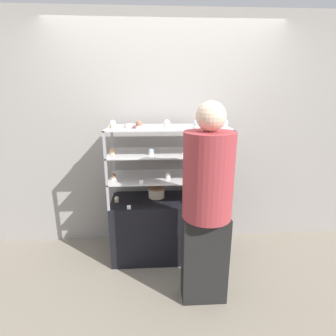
# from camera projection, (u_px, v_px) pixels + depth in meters

# --- Properties ---
(ground_plane) EXTENTS (20.00, 20.00, 0.00)m
(ground_plane) POSITION_uv_depth(u_px,v_px,m) (168.00, 253.00, 2.99)
(ground_plane) COLOR gray
(back_wall) EXTENTS (8.00, 0.05, 2.60)m
(back_wall) POSITION_uv_depth(u_px,v_px,m) (166.00, 135.00, 3.00)
(back_wall) COLOR gray
(back_wall) RESTS_ON ground_plane
(display_base) EXTENTS (1.20, 0.50, 0.67)m
(display_base) POSITION_uv_depth(u_px,v_px,m) (168.00, 227.00, 2.90)
(display_base) COLOR black
(display_base) RESTS_ON ground_plane
(display_riser_lower) EXTENTS (1.20, 0.50, 0.26)m
(display_riser_lower) POSITION_uv_depth(u_px,v_px,m) (168.00, 178.00, 2.73)
(display_riser_lower) COLOR #99999E
(display_riser_lower) RESTS_ON display_base
(display_riser_middle) EXTENTS (1.20, 0.50, 0.26)m
(display_riser_middle) POSITION_uv_depth(u_px,v_px,m) (168.00, 154.00, 2.66)
(display_riser_middle) COLOR #99999E
(display_riser_middle) RESTS_ON display_riser_lower
(display_riser_upper) EXTENTS (1.20, 0.50, 0.26)m
(display_riser_upper) POSITION_uv_depth(u_px,v_px,m) (168.00, 128.00, 2.59)
(display_riser_upper) COLOR #99999E
(display_riser_upper) RESTS_ON display_riser_middle
(layer_cake_centerpiece) EXTENTS (0.18, 0.18, 0.12)m
(layer_cake_centerpiece) POSITION_uv_depth(u_px,v_px,m) (156.00, 192.00, 2.84)
(layer_cake_centerpiece) COLOR beige
(layer_cake_centerpiece) RESTS_ON display_base
(sheet_cake_frosted) EXTENTS (0.19, 0.15, 0.06)m
(sheet_cake_frosted) POSITION_uv_depth(u_px,v_px,m) (200.00, 172.00, 2.75)
(sheet_cake_frosted) COLOR #DBBC84
(sheet_cake_frosted) RESTS_ON display_riser_lower
(cupcake_0) EXTENTS (0.05, 0.05, 0.06)m
(cupcake_0) POSITION_uv_depth(u_px,v_px,m) (117.00, 199.00, 2.72)
(cupcake_0) COLOR #CCB28C
(cupcake_0) RESTS_ON display_base
(cupcake_1) EXTENTS (0.05, 0.05, 0.06)m
(cupcake_1) POSITION_uv_depth(u_px,v_px,m) (187.00, 200.00, 2.69)
(cupcake_1) COLOR white
(cupcake_1) RESTS_ON display_base
(cupcake_2) EXTENTS (0.05, 0.05, 0.06)m
(cupcake_2) POSITION_uv_depth(u_px,v_px,m) (220.00, 197.00, 2.77)
(cupcake_2) COLOR #CCB28C
(cupcake_2) RESTS_ON display_base
(price_tag_0) EXTENTS (0.04, 0.00, 0.04)m
(price_tag_0) POSITION_uv_depth(u_px,v_px,m) (129.00, 207.00, 2.55)
(price_tag_0) COLOR white
(price_tag_0) RESTS_ON display_base
(cupcake_3) EXTENTS (0.05, 0.05, 0.07)m
(cupcake_3) POSITION_uv_depth(u_px,v_px,m) (113.00, 176.00, 2.62)
(cupcake_3) COLOR beige
(cupcake_3) RESTS_ON display_riser_lower
(cupcake_4) EXTENTS (0.05, 0.05, 0.07)m
(cupcake_4) POSITION_uv_depth(u_px,v_px,m) (168.00, 175.00, 2.66)
(cupcake_4) COLOR white
(cupcake_4) RESTS_ON display_riser_lower
(cupcake_5) EXTENTS (0.05, 0.05, 0.07)m
(cupcake_5) POSITION_uv_depth(u_px,v_px,m) (223.00, 177.00, 2.62)
(cupcake_5) COLOR white
(cupcake_5) RESTS_ON display_riser_lower
(price_tag_1) EXTENTS (0.04, 0.00, 0.04)m
(price_tag_1) POSITION_uv_depth(u_px,v_px,m) (141.00, 182.00, 2.49)
(price_tag_1) COLOR white
(price_tag_1) RESTS_ON display_riser_lower
(cupcake_6) EXTENTS (0.05, 0.05, 0.06)m
(cupcake_6) POSITION_uv_depth(u_px,v_px,m) (112.00, 151.00, 2.57)
(cupcake_6) COLOR #CCB28C
(cupcake_6) RESTS_ON display_riser_middle
(cupcake_7) EXTENTS (0.05, 0.05, 0.06)m
(cupcake_7) POSITION_uv_depth(u_px,v_px,m) (151.00, 151.00, 2.56)
(cupcake_7) COLOR white
(cupcake_7) RESTS_ON display_riser_middle
(cupcake_8) EXTENTS (0.05, 0.05, 0.06)m
(cupcake_8) POSITION_uv_depth(u_px,v_px,m) (188.00, 152.00, 2.55)
(cupcake_8) COLOR beige
(cupcake_8) RESTS_ON display_riser_middle
(cupcake_9) EXTENTS (0.05, 0.05, 0.06)m
(cupcake_9) POSITION_uv_depth(u_px,v_px,m) (223.00, 150.00, 2.62)
(cupcake_9) COLOR #CCB28C
(cupcake_9) RESTS_ON display_riser_middle
(price_tag_2) EXTENTS (0.04, 0.00, 0.04)m
(price_tag_2) POSITION_uv_depth(u_px,v_px,m) (184.00, 155.00, 2.44)
(price_tag_2) COLOR white
(price_tag_2) RESTS_ON display_riser_middle
(cupcake_10) EXTENTS (0.06, 0.06, 0.08)m
(cupcake_10) POSITION_uv_depth(u_px,v_px,m) (113.00, 124.00, 2.49)
(cupcake_10) COLOR #CCB28C
(cupcake_10) RESTS_ON display_riser_upper
(cupcake_11) EXTENTS (0.06, 0.06, 0.08)m
(cupcake_11) POSITION_uv_depth(u_px,v_px,m) (139.00, 125.00, 2.45)
(cupcake_11) COLOR white
(cupcake_11) RESTS_ON display_riser_upper
(cupcake_12) EXTENTS (0.06, 0.06, 0.08)m
(cupcake_12) POSITION_uv_depth(u_px,v_px,m) (167.00, 124.00, 2.53)
(cupcake_12) COLOR white
(cupcake_12) RESTS_ON display_riser_upper
(cupcake_13) EXTENTS (0.06, 0.06, 0.08)m
(cupcake_13) POSITION_uv_depth(u_px,v_px,m) (196.00, 124.00, 2.52)
(cupcake_13) COLOR beige
(cupcake_13) RESTS_ON display_riser_upper
(cupcake_14) EXTENTS (0.06, 0.06, 0.08)m
(cupcake_14) POSITION_uv_depth(u_px,v_px,m) (225.00, 124.00, 2.54)
(cupcake_14) COLOR white
(cupcake_14) RESTS_ON display_riser_upper
(price_tag_3) EXTENTS (0.04, 0.00, 0.04)m
(price_tag_3) POSITION_uv_depth(u_px,v_px,m) (128.00, 128.00, 2.34)
(price_tag_3) COLOR white
(price_tag_3) RESTS_ON display_riser_upper
(donut_glazed) EXTENTS (0.12, 0.12, 0.03)m
(donut_glazed) POSITION_uv_depth(u_px,v_px,m) (131.00, 126.00, 2.53)
(donut_glazed) COLOR #EFB2BC
(donut_glazed) RESTS_ON display_riser_upper
(customer_figure) EXTENTS (0.40, 0.40, 1.72)m
(customer_figure) POSITION_uv_depth(u_px,v_px,m) (207.00, 203.00, 2.11)
(customer_figure) COLOR black
(customer_figure) RESTS_ON ground_plane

